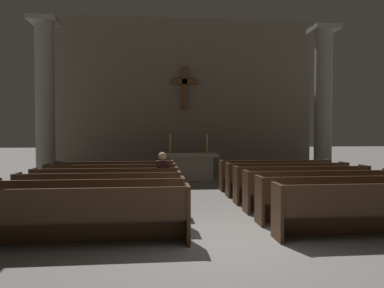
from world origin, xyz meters
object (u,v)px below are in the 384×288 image
at_px(pew_right_row_5, 287,179).
at_px(pew_right_row_2, 343,199).
at_px(pew_right_row_3, 320,191).
at_px(lone_worshipper, 162,177).
at_px(pew_left_row_2, 91,204).
at_px(pew_right_row_6, 275,175).
at_px(pew_left_row_6, 115,177).
at_px(pew_left_row_3, 100,194).
at_px(altar, 189,166).
at_px(pew_left_row_4, 106,187).
at_px(pew_left_row_5, 111,181).
at_px(column_right_second, 323,106).
at_px(pew_left_row_1, 79,216).
at_px(candlestick_right, 207,147).
at_px(pew_right_row_4, 302,184).
at_px(pew_right_row_1, 375,210).
at_px(column_left_second, 45,103).
at_px(candlestick_left, 170,147).

bearing_deg(pew_right_row_5, pew_right_row_2, -90.00).
distance_m(pew_right_row_3, lone_worshipper, 3.72).
height_order(pew_left_row_2, pew_right_row_6, same).
xyz_separation_m(pew_left_row_6, pew_right_row_3, (4.92, -3.12, 0.00)).
height_order(pew_left_row_3, altar, altar).
relative_size(pew_left_row_4, pew_left_row_6, 1.00).
distance_m(pew_left_row_3, pew_left_row_5, 2.08).
xyz_separation_m(pew_left_row_2, lone_worshipper, (1.36, 2.12, 0.22)).
distance_m(pew_right_row_2, column_right_second, 7.52).
bearing_deg(pew_right_row_5, pew_left_row_1, -139.74).
bearing_deg(pew_left_row_3, pew_right_row_3, 0.00).
height_order(pew_left_row_5, pew_right_row_5, same).
height_order(pew_left_row_2, pew_left_row_4, same).
relative_size(pew_left_row_5, pew_left_row_6, 1.00).
bearing_deg(candlestick_right, pew_right_row_2, -75.65).
bearing_deg(pew_right_row_5, lone_worshipper, -164.24).
bearing_deg(pew_right_row_3, pew_right_row_6, 90.00).
distance_m(pew_right_row_6, candlestick_right, 3.32).
relative_size(pew_right_row_6, lone_worshipper, 2.63).
relative_size(pew_right_row_4, lone_worshipper, 2.63).
bearing_deg(pew_right_row_6, pew_right_row_1, -90.00).
xyz_separation_m(pew_left_row_5, candlestick_right, (3.16, 3.75, 0.78)).
xyz_separation_m(pew_left_row_1, column_left_second, (-2.71, 7.65, 2.36)).
xyz_separation_m(pew_right_row_4, pew_right_row_6, (0.00, 2.08, 0.00)).
bearing_deg(pew_left_row_5, pew_right_row_6, 11.95).
relative_size(pew_left_row_1, pew_left_row_2, 1.00).
xyz_separation_m(pew_left_row_2, pew_right_row_3, (4.92, 1.04, 0.00)).
relative_size(pew_left_row_3, pew_right_row_5, 1.00).
bearing_deg(lone_worshipper, pew_left_row_1, -113.33).
bearing_deg(altar, pew_right_row_5, -56.76).
xyz_separation_m(pew_left_row_1, lone_worshipper, (1.36, 3.16, 0.22)).
bearing_deg(column_left_second, candlestick_left, 3.46).
height_order(pew_left_row_4, altar, altar).
height_order(pew_right_row_1, column_left_second, column_left_second).
bearing_deg(candlestick_right, pew_left_row_6, -139.36).
xyz_separation_m(pew_right_row_4, candlestick_left, (-3.16, 4.79, 0.78)).
xyz_separation_m(column_right_second, altar, (-5.17, 0.27, -2.31)).
distance_m(pew_left_row_2, pew_left_row_6, 4.17).
distance_m(pew_right_row_2, pew_right_row_3, 1.04).
relative_size(pew_left_row_3, pew_right_row_4, 1.00).
bearing_deg(candlestick_right, pew_right_row_3, -73.22).
bearing_deg(pew_left_row_6, pew_right_row_5, -11.95).
relative_size(pew_left_row_6, pew_right_row_2, 1.00).
bearing_deg(column_right_second, pew_left_row_6, -162.27).
bearing_deg(pew_left_row_3, pew_left_row_5, 90.00).
bearing_deg(pew_right_row_6, pew_right_row_2, -90.00).
xyz_separation_m(pew_left_row_4, altar, (2.46, 4.79, 0.06)).
height_order(pew_right_row_5, candlestick_right, candlestick_right).
distance_m(pew_right_row_6, lone_worshipper, 4.11).
height_order(pew_right_row_4, altar, altar).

